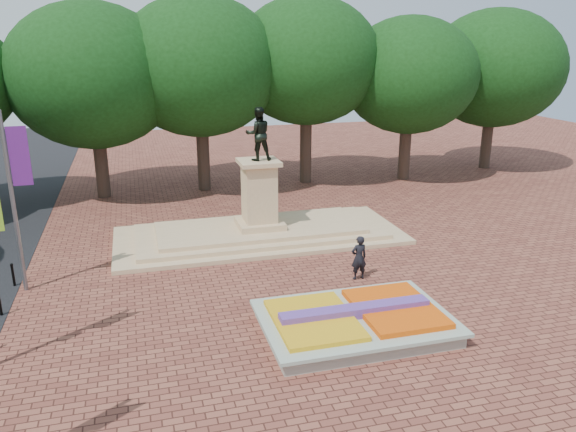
% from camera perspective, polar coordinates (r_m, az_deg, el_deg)
% --- Properties ---
extents(ground, '(90.00, 90.00, 0.00)m').
position_cam_1_polar(ground, '(20.78, 2.09, -9.36)').
color(ground, brown).
rests_on(ground, ground).
extents(flower_bed, '(6.30, 4.30, 0.91)m').
position_cam_1_polar(flower_bed, '(19.26, 6.90, -10.51)').
color(flower_bed, gray).
rests_on(flower_bed, ground).
extents(monument, '(14.00, 6.00, 6.40)m').
position_cam_1_polar(monument, '(27.61, -2.90, -0.46)').
color(monument, tan).
rests_on(monument, ground).
extents(tree_row_back, '(44.80, 8.80, 10.43)m').
position_cam_1_polar(tree_row_back, '(36.64, -2.94, 13.23)').
color(tree_row_back, '#34261C').
rests_on(tree_row_back, ground).
extents(pedestrian, '(0.70, 0.49, 1.86)m').
position_cam_1_polar(pedestrian, '(23.00, 7.21, -4.22)').
color(pedestrian, black).
rests_on(pedestrian, ground).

